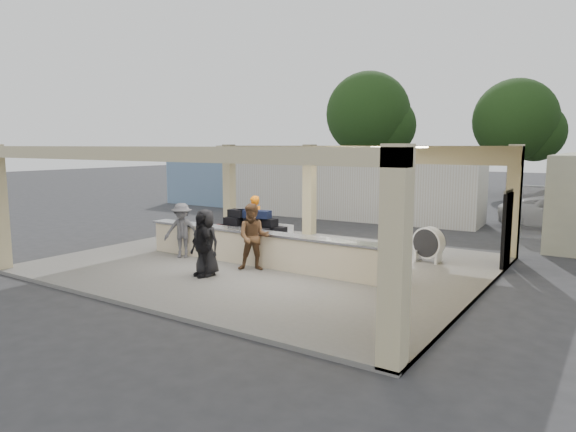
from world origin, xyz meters
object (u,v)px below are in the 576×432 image
Objects in this scene: drum_fan at (428,243)px; container_white at (345,189)px; passenger_b at (201,245)px; baggage_handler at (254,222)px; container_blue at (241,185)px; baggage_counter at (259,248)px; passenger_c at (182,230)px; car_white_a at (561,213)px; passenger_a at (254,237)px; luggage_cart at (250,229)px; passenger_d at (206,242)px.

drum_fan is 0.08× the size of container_white.
baggage_handler is at bearing 128.30° from passenger_b.
baggage_counter is at bearing -48.96° from container_blue.
container_white is at bearing 55.96° from passenger_c.
container_blue is at bearing 86.12° from passenger_c.
car_white_a is 16.43m from container_blue.
passenger_b is 0.13× the size of container_white.
passenger_a reaches higher than baggage_counter.
luggage_cart is 2.18m from passenger_c.
passenger_b is (0.86, -3.18, 0.07)m from luggage_cart.
baggage_handler reaches higher than passenger_d.
baggage_handler reaches higher than baggage_counter.
passenger_a reaches higher than baggage_handler.
passenger_c is (-2.56, -0.50, 0.35)m from baggage_counter.
baggage_counter is 4.99m from drum_fan.
baggage_handler reaches higher than luggage_cart.
passenger_c is 0.13× the size of container_white.
passenger_a is (0.24, -0.58, 0.43)m from baggage_counter.
car_white_a is (9.02, 13.14, -0.26)m from passenger_c.
passenger_a is 0.19× the size of container_blue.
baggage_handler is at bearing 130.59° from baggage_counter.
container_white is (-2.35, 12.49, 0.41)m from passenger_d.
passenger_a is 1.49m from passenger_b.
drum_fan is at bearing 121.52° from baggage_handler.
container_blue is at bearing 162.72° from drum_fan.
container_white is (-0.27, 11.28, 0.45)m from passenger_c.
passenger_c reaches higher than baggage_counter.
passenger_b is at bearing 36.23° from baggage_handler.
drum_fan is at bearing 38.43° from baggage_counter.
car_white_a is at bearing 162.29° from baggage_handler.
passenger_a reaches higher than car_white_a.
passenger_d is at bearing 153.71° from car_white_a.
baggage_handler reaches higher than passenger_b.
container_white reaches higher than passenger_a.
drum_fan is 5.68m from baggage_handler.
container_blue is (-13.84, 8.42, 0.60)m from drum_fan.
passenger_b is 0.17× the size of container_blue.
baggage_handler is at bearing -48.93° from container_blue.
passenger_b is 16.09m from car_white_a.
baggage_handler is 3.10m from passenger_a.
baggage_handler is 2.58m from passenger_c.
passenger_d reaches higher than luggage_cart.
baggage_handler is 0.18× the size of container_blue.
baggage_handler reaches higher than car_white_a.
passenger_d is at bearing -54.20° from container_blue.
container_blue is at bearing 170.58° from container_white.
container_blue reaches higher than passenger_a.
car_white_a is at bearing 54.50° from luggage_cart.
passenger_d is at bearing -75.29° from luggage_cart.
car_white_a is (8.08, 10.74, -0.30)m from baggage_handler.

